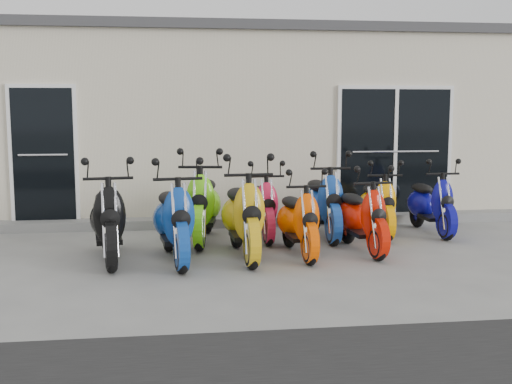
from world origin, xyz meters
TOP-DOWN VIEW (x-y plane):
  - ground at (0.00, 0.00)m, footprint 80.00×80.00m
  - building at (0.00, 5.20)m, footprint 14.00×6.00m
  - roof_cap at (0.00, 5.20)m, footprint 14.20×6.20m
  - front_step at (0.00, 2.02)m, footprint 14.00×0.40m
  - door_left at (-3.20, 2.17)m, footprint 1.07×0.08m
  - door_right at (2.60, 2.17)m, footprint 2.02×0.08m
  - scooter_front_black at (-2.00, -0.18)m, footprint 0.92×1.93m
  - scooter_front_blue at (-1.17, -0.33)m, footprint 0.90×1.92m
  - scooter_front_orange_a at (-0.28, -0.22)m, footprint 0.78×1.93m
  - scooter_front_orange_b at (0.45, -0.21)m, footprint 0.69×1.65m
  - scooter_front_red at (1.35, -0.09)m, footprint 0.75×1.69m
  - scooter_back_green at (-0.74, 0.85)m, footprint 0.95×1.98m
  - scooter_back_red at (0.14, 0.99)m, footprint 0.64×1.64m
  - scooter_back_blue at (1.05, 0.89)m, footprint 0.67×1.82m
  - scooter_back_yellow at (1.93, 1.00)m, footprint 0.66×1.63m
  - scooter_back_extra at (2.78, 0.99)m, footprint 0.64×1.64m

SIDE VIEW (x-z plane):
  - ground at x=0.00m, z-range 0.00..0.00m
  - front_step at x=0.00m, z-range 0.00..0.15m
  - scooter_back_yellow at x=1.93m, z-range 0.00..1.19m
  - scooter_front_orange_b at x=0.45m, z-range 0.00..1.20m
  - scooter_back_red at x=0.14m, z-range 0.00..1.20m
  - scooter_back_extra at x=2.78m, z-range 0.00..1.20m
  - scooter_front_red at x=1.35m, z-range 0.00..1.21m
  - scooter_back_blue at x=1.05m, z-range 0.00..1.34m
  - scooter_front_blue at x=-1.17m, z-range 0.00..1.37m
  - scooter_front_black at x=-2.00m, z-range 0.00..1.37m
  - scooter_front_orange_a at x=-0.28m, z-range 0.00..1.40m
  - scooter_back_green at x=-0.74m, z-range 0.00..1.40m
  - door_left at x=-3.20m, z-range 0.15..2.37m
  - door_right at x=2.60m, z-range 0.15..2.37m
  - building at x=0.00m, z-range 0.00..3.20m
  - roof_cap at x=0.00m, z-range 3.20..3.36m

